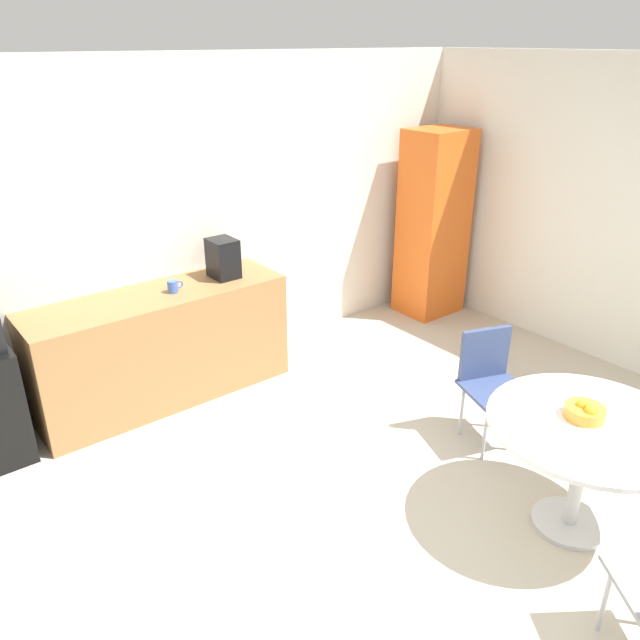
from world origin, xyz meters
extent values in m
plane|color=beige|center=(0.00, 0.00, 0.00)|extent=(6.00, 6.00, 0.00)
cube|color=white|center=(0.00, 3.00, 1.30)|extent=(6.00, 0.10, 2.60)
cube|color=#9E7042|center=(-0.45, 2.65, 0.45)|extent=(2.01, 0.60, 0.90)
cube|color=orange|center=(2.55, 2.55, 0.95)|extent=(0.60, 0.50, 1.89)
cylinder|color=silver|center=(0.79, -0.24, 0.01)|extent=(0.44, 0.44, 0.03)
cylinder|color=silver|center=(0.79, -0.24, 0.38)|extent=(0.08, 0.08, 0.70)
cylinder|color=white|center=(0.79, -0.24, 0.72)|extent=(1.12, 1.12, 0.03)
cylinder|color=silver|center=(1.19, 0.39, 0.21)|extent=(0.02, 0.02, 0.42)
cylinder|color=silver|center=(0.89, 0.50, 0.21)|extent=(0.02, 0.02, 0.42)
cylinder|color=silver|center=(1.30, 0.68, 0.21)|extent=(0.02, 0.02, 0.42)
cylinder|color=silver|center=(1.00, 0.79, 0.21)|extent=(0.02, 0.02, 0.42)
cube|color=#384772|center=(1.10, 0.59, 0.44)|extent=(0.54, 0.54, 0.03)
cube|color=#384772|center=(1.16, 0.77, 0.64)|extent=(0.37, 0.17, 0.38)
cylinder|color=silver|center=(0.24, -0.73, 0.21)|extent=(0.02, 0.02, 0.42)
cylinder|color=gold|center=(0.81, -0.18, 0.77)|extent=(0.22, 0.22, 0.07)
sphere|color=orange|center=(0.80, -0.22, 0.81)|extent=(0.07, 0.07, 0.07)
sphere|color=yellow|center=(0.82, -0.18, 0.81)|extent=(0.07, 0.07, 0.07)
sphere|color=yellow|center=(0.81, -0.16, 0.81)|extent=(0.07, 0.07, 0.07)
sphere|color=yellow|center=(0.79, -0.23, 0.81)|extent=(0.07, 0.07, 0.07)
cylinder|color=#3F66BF|center=(-0.33, 2.60, 0.95)|extent=(0.08, 0.08, 0.09)
torus|color=#3F66BF|center=(-0.27, 2.60, 0.95)|extent=(0.06, 0.01, 0.06)
cube|color=black|center=(0.15, 2.65, 1.06)|extent=(0.20, 0.24, 0.32)
camera|label=1|loc=(-2.19, -1.58, 2.68)|focal=34.80mm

